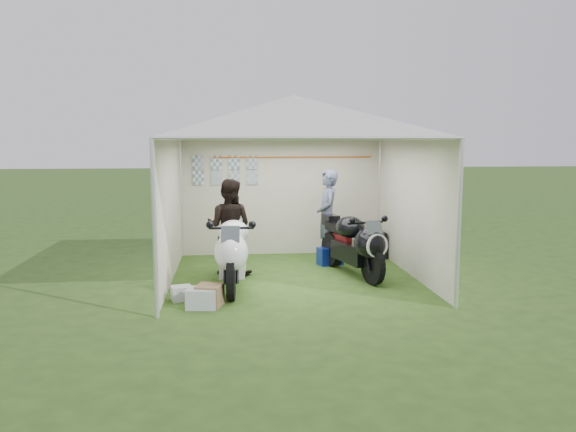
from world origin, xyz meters
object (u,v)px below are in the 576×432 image
(person_blue_jacket, at_px, (328,216))
(crate_2, at_px, (182,293))
(paddock_stand, at_px, (330,256))
(canopy_tent, at_px, (293,122))
(motorcycle_black, at_px, (355,243))
(person_dark_jacket, at_px, (229,227))
(motorcycle_white, at_px, (233,250))
(crate_1, at_px, (209,295))
(equipment_box, at_px, (372,245))
(crate_0, at_px, (202,298))

(person_blue_jacket, bearing_deg, crate_2, -45.32)
(paddock_stand, bearing_deg, canopy_tent, -132.93)
(motorcycle_black, relative_size, person_dark_jacket, 1.25)
(canopy_tent, height_order, paddock_stand, canopy_tent)
(person_dark_jacket, bearing_deg, motorcycle_white, 112.40)
(motorcycle_black, distance_m, person_blue_jacket, 1.22)
(crate_2, bearing_deg, crate_1, -39.43)
(motorcycle_black, height_order, person_blue_jacket, person_blue_jacket)
(canopy_tent, bearing_deg, motorcycle_white, -146.20)
(equipment_box, bearing_deg, motorcycle_black, -114.84)
(canopy_tent, xyz_separation_m, motorcycle_black, (1.03, -0.08, -2.00))
(person_blue_jacket, relative_size, crate_1, 5.20)
(canopy_tent, height_order, motorcycle_black, canopy_tent)
(crate_0, distance_m, crate_1, 0.12)
(motorcycle_white, height_order, crate_2, motorcycle_white)
(motorcycle_white, relative_size, crate_0, 5.39)
(person_dark_jacket, relative_size, crate_0, 4.03)
(person_blue_jacket, height_order, equipment_box, person_blue_jacket)
(motorcycle_black, relative_size, equipment_box, 4.03)
(paddock_stand, height_order, crate_2, paddock_stand)
(equipment_box, xyz_separation_m, crate_0, (-3.14, -3.02, -0.12))
(person_blue_jacket, bearing_deg, crate_1, -36.52)
(motorcycle_white, distance_m, person_blue_jacket, 2.51)
(crate_0, distance_m, crate_2, 0.51)
(canopy_tent, relative_size, crate_0, 13.95)
(equipment_box, xyz_separation_m, crate_1, (-3.04, -2.95, -0.10))
(canopy_tent, relative_size, person_dark_jacket, 3.46)
(person_dark_jacket, relative_size, equipment_box, 3.22)
(canopy_tent, relative_size, motorcycle_black, 2.76)
(person_blue_jacket, bearing_deg, paddock_stand, 4.00)
(crate_2, bearing_deg, equipment_box, 37.18)
(crate_1, distance_m, crate_2, 0.53)
(crate_1, bearing_deg, crate_2, 140.57)
(motorcycle_white, height_order, motorcycle_black, motorcycle_white)
(paddock_stand, distance_m, equipment_box, 1.07)
(motorcycle_white, distance_m, crate_2, 1.06)
(person_dark_jacket, relative_size, crate_2, 5.84)
(motorcycle_black, height_order, equipment_box, motorcycle_black)
(person_dark_jacket, distance_m, person_blue_jacket, 2.00)
(crate_1, bearing_deg, paddock_stand, 48.73)
(person_dark_jacket, bearing_deg, canopy_tent, -176.20)
(person_blue_jacket, height_order, crate_2, person_blue_jacket)
(canopy_tent, relative_size, person_blue_jacket, 3.25)
(paddock_stand, height_order, crate_0, paddock_stand)
(canopy_tent, relative_size, equipment_box, 11.14)
(motorcycle_white, relative_size, crate_1, 6.53)
(equipment_box, bearing_deg, canopy_tent, -141.19)
(crate_2, bearing_deg, person_dark_jacket, 65.95)
(paddock_stand, bearing_deg, motorcycle_white, -139.75)
(equipment_box, height_order, crate_2, equipment_box)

